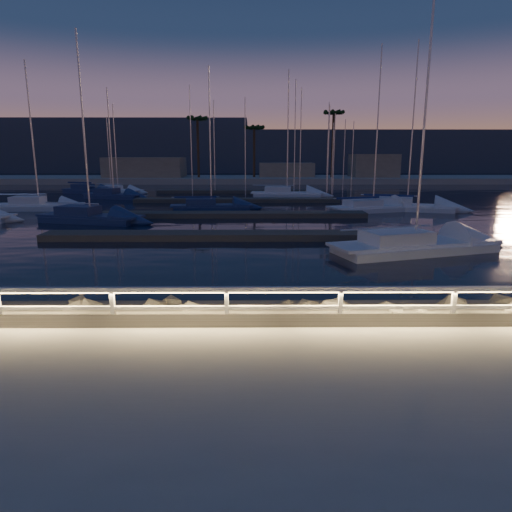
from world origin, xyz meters
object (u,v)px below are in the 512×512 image
object	(u,v)px
sailboat_k	(285,193)
sailboat_n	(117,190)
sailboat_d	(411,244)
sailboat_i	(112,195)
sailboat_e	(37,205)
sailboat_g	(209,206)
sailboat_f	(88,216)
sailboat_h	(371,207)
sailboat_l	(404,206)
sailboat_m	(88,190)
guard_rail	(186,298)

from	to	relation	value
sailboat_k	sailboat_n	size ratio (longest dim) A/B	1.28
sailboat_d	sailboat_i	bearing A→B (deg)	111.75
sailboat_e	sailboat_i	xyz separation A→B (m)	(3.54, 11.36, -0.02)
sailboat_e	sailboat_g	size ratio (longest dim) A/B	1.05
sailboat_f	sailboat_i	size ratio (longest dim) A/B	1.11
sailboat_g	sailboat_h	xyz separation A→B (m)	(14.65, -1.07, 0.01)
sailboat_k	sailboat_e	bearing A→B (deg)	-146.41
sailboat_d	sailboat_l	bearing A→B (deg)	55.43
sailboat_f	sailboat_m	xyz separation A→B (m)	(-9.40, 26.61, -0.01)
sailboat_f	sailboat_k	bearing A→B (deg)	67.85
sailboat_f	sailboat_h	size ratio (longest dim) A/B	0.97
sailboat_k	guard_rail	bearing A→B (deg)	-92.75
guard_rail	sailboat_h	distance (m)	32.01
sailboat_l	sailboat_d	bearing A→B (deg)	-87.04
sailboat_g	sailboat_h	world-z (taller)	sailboat_h
sailboat_d	sailboat_e	size ratio (longest dim) A/B	1.17
sailboat_f	sailboat_n	distance (m)	27.25
sailboat_n	sailboat_d	bearing A→B (deg)	-40.28
sailboat_h	sailboat_n	xyz separation A→B (m)	(-28.69, 20.17, -0.02)
sailboat_n	sailboat_e	bearing A→B (deg)	-80.83
guard_rail	sailboat_g	size ratio (longest dim) A/B	3.49
guard_rail	sailboat_d	size ratio (longest dim) A/B	2.84
sailboat_f	sailboat_e	bearing A→B (deg)	149.58
sailboat_h	sailboat_m	bearing A→B (deg)	129.22
sailboat_n	sailboat_l	bearing A→B (deg)	-16.10
sailboat_f	sailboat_l	size ratio (longest dim) A/B	0.93
guard_rail	sailboat_l	world-z (taller)	sailboat_l
sailboat_h	sailboat_l	distance (m)	3.49
sailboat_g	sailboat_n	xyz separation A→B (m)	(-14.05, 19.10, -0.01)
sailboat_i	sailboat_n	world-z (taller)	sailboat_i
sailboat_g	sailboat_d	bearing A→B (deg)	-63.06
sailboat_g	sailboat_n	distance (m)	23.71
sailboat_e	sailboat_i	bearing A→B (deg)	70.82
sailboat_f	sailboat_m	size ratio (longest dim) A/B	1.12
sailboat_d	sailboat_m	xyz separation A→B (m)	(-30.18, 37.68, -0.00)
sailboat_i	sailboat_n	size ratio (longest dim) A/B	1.09
sailboat_f	sailboat_g	bearing A→B (deg)	57.64
sailboat_f	sailboat_g	size ratio (longest dim) A/B	1.09
sailboat_h	sailboat_e	bearing A→B (deg)	158.55
sailboat_l	sailboat_n	distance (m)	37.35
sailboat_k	sailboat_m	bearing A→B (deg)	172.30
sailboat_g	sailboat_h	size ratio (longest dim) A/B	0.89
sailboat_n	sailboat_g	bearing A→B (deg)	-38.86
guard_rail	sailboat_e	xyz separation A→B (m)	(-18.15, 30.77, -0.91)
sailboat_k	sailboat_d	bearing A→B (deg)	-77.62
sailboat_e	sailboat_n	size ratio (longest dim) A/B	1.16
guard_rail	sailboat_m	bearing A→B (deg)	112.08
guard_rail	sailboat_e	size ratio (longest dim) A/B	3.34
sailboat_i	sailboat_e	bearing A→B (deg)	-88.71
sailboat_e	sailboat_m	world-z (taller)	sailboat_e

